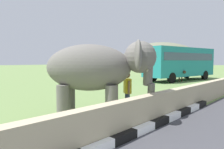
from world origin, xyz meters
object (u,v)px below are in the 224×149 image
object	(u,v)px
elephant	(99,69)
cow_near	(178,73)
bus_teal	(180,61)
person_handler	(127,90)

from	to	relation	value
elephant	cow_near	size ratio (longest dim) A/B	2.03
bus_teal	cow_near	size ratio (longest dim) A/B	4.98
cow_near	elephant	bearing A→B (deg)	-164.98
elephant	bus_teal	bearing A→B (deg)	14.90
elephant	bus_teal	world-z (taller)	bus_teal
bus_teal	cow_near	distance (m)	1.70
person_handler	bus_teal	bearing A→B (deg)	17.42
bus_teal	person_handler	bearing A→B (deg)	-162.58
person_handler	cow_near	world-z (taller)	person_handler
elephant	person_handler	world-z (taller)	elephant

